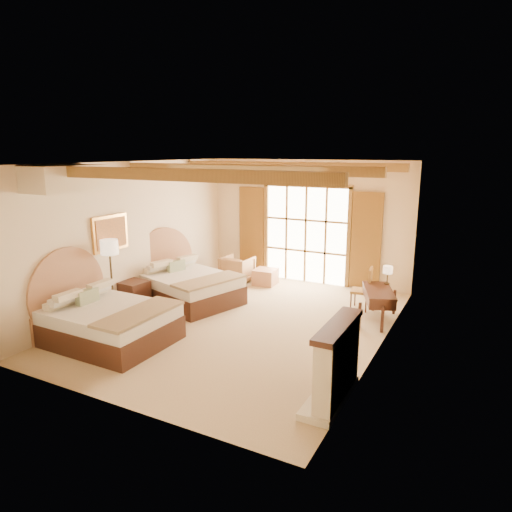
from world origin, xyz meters
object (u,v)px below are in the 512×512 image
Objects in this scene: bed_near at (102,318)px; bed_far at (184,283)px; armchair at (237,269)px; desk at (378,304)px; nightstand at (134,296)px.

bed_near is 2.53m from bed_far.
desk is (3.98, -1.16, 0.01)m from armchair.
bed_near is 1.67m from nightstand.
armchair is (0.93, 2.94, 0.03)m from nightstand.
bed_far is 3.39× the size of armchair.
bed_far is 4.04× the size of nightstand.
bed_near reaches higher than desk.
nightstand is 3.08m from armchair.
desk is at bearing 25.73° from nightstand.
armchair is at bearing 86.96° from bed_near.
bed_far is 1.17m from nightstand.
desk is at bearing 38.52° from bed_near.
bed_near is at bearing -61.74° from nightstand.
armchair reaches higher than desk.
bed_near is 0.85× the size of bed_far.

